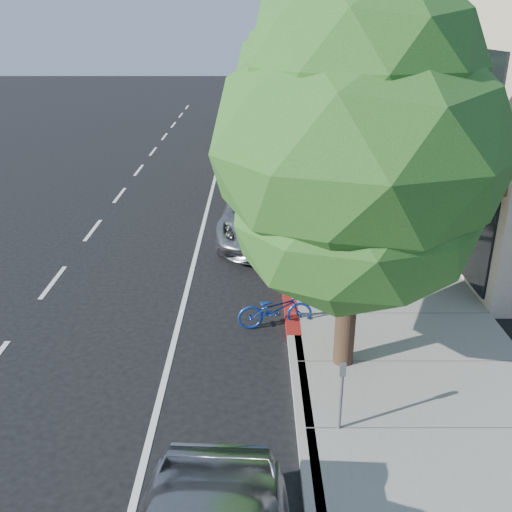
{
  "coord_description": "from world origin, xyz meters",
  "views": [
    {
      "loc": [
        -0.84,
        -11.65,
        6.46
      ],
      "look_at": [
        -0.83,
        0.56,
        1.35
      ],
      "focal_mm": 40.0,
      "sensor_mm": 36.0,
      "label": 1
    }
  ],
  "objects_px": {
    "street_tree_2": "(303,89)",
    "street_tree_3": "(293,58)",
    "dark_suv_far": "(261,120)",
    "bicycle": "(275,309)",
    "street_tree_4": "(286,54)",
    "silver_suv": "(266,211)",
    "cyclist": "(260,234)",
    "street_tree_5": "(282,54)",
    "dark_sedan": "(264,180)",
    "street_tree_1": "(321,89)",
    "white_pickup": "(246,146)",
    "street_tree_0": "(357,151)",
    "pedestrian": "(316,184)"
  },
  "relations": [
    {
      "from": "pedestrian",
      "to": "street_tree_0",
      "type": "bearing_deg",
      "value": 60.7
    },
    {
      "from": "street_tree_3",
      "to": "white_pickup",
      "type": "relative_size",
      "value": 1.52
    },
    {
      "from": "street_tree_1",
      "to": "street_tree_3",
      "type": "height_order",
      "value": "same"
    },
    {
      "from": "street_tree_1",
      "to": "white_pickup",
      "type": "xyz_separation_m",
      "value": [
        -2.19,
        11.84,
        -3.99
      ]
    },
    {
      "from": "street_tree_5",
      "to": "dark_sedan",
      "type": "height_order",
      "value": "street_tree_5"
    },
    {
      "from": "street_tree_3",
      "to": "cyclist",
      "type": "height_order",
      "value": "street_tree_3"
    },
    {
      "from": "street_tree_4",
      "to": "cyclist",
      "type": "relative_size",
      "value": 3.75
    },
    {
      "from": "dark_sedan",
      "to": "dark_suv_far",
      "type": "xyz_separation_m",
      "value": [
        -0.0,
        13.94,
        0.02
      ]
    },
    {
      "from": "street_tree_4",
      "to": "dark_sedan",
      "type": "relative_size",
      "value": 1.7
    },
    {
      "from": "street_tree_5",
      "to": "street_tree_2",
      "type": "bearing_deg",
      "value": -90.0
    },
    {
      "from": "silver_suv",
      "to": "street_tree_2",
      "type": "bearing_deg",
      "value": 75.0
    },
    {
      "from": "dark_sedan",
      "to": "pedestrian",
      "type": "relative_size",
      "value": 2.51
    },
    {
      "from": "street_tree_0",
      "to": "pedestrian",
      "type": "bearing_deg",
      "value": 87.52
    },
    {
      "from": "street_tree_0",
      "to": "street_tree_1",
      "type": "distance_m",
      "value": 6.01
    },
    {
      "from": "white_pickup",
      "to": "dark_suv_far",
      "type": "relative_size",
      "value": 1.18
    },
    {
      "from": "street_tree_2",
      "to": "dark_suv_far",
      "type": "bearing_deg",
      "value": 95.89
    },
    {
      "from": "cyclist",
      "to": "dark_suv_far",
      "type": "xyz_separation_m",
      "value": [
        0.2,
        20.57,
        -0.24
      ]
    },
    {
      "from": "cyclist",
      "to": "street_tree_4",
      "type": "bearing_deg",
      "value": 14.7
    },
    {
      "from": "street_tree_4",
      "to": "white_pickup",
      "type": "xyz_separation_m",
      "value": [
        -2.19,
        -6.16,
        -3.84
      ]
    },
    {
      "from": "street_tree_0",
      "to": "cyclist",
      "type": "xyz_separation_m",
      "value": [
        -1.6,
        5.0,
        -3.4
      ]
    },
    {
      "from": "street_tree_0",
      "to": "street_tree_3",
      "type": "bearing_deg",
      "value": 90.0
    },
    {
      "from": "street_tree_3",
      "to": "street_tree_1",
      "type": "bearing_deg",
      "value": -90.0
    },
    {
      "from": "cyclist",
      "to": "white_pickup",
      "type": "height_order",
      "value": "cyclist"
    },
    {
      "from": "street_tree_1",
      "to": "dark_suv_far",
      "type": "relative_size",
      "value": 1.8
    },
    {
      "from": "street_tree_4",
      "to": "white_pickup",
      "type": "bearing_deg",
      "value": -109.58
    },
    {
      "from": "street_tree_2",
      "to": "street_tree_3",
      "type": "distance_m",
      "value": 6.04
    },
    {
      "from": "street_tree_5",
      "to": "white_pickup",
      "type": "relative_size",
      "value": 1.36
    },
    {
      "from": "street_tree_5",
      "to": "cyclist",
      "type": "bearing_deg",
      "value": -93.66
    },
    {
      "from": "dark_sedan",
      "to": "pedestrian",
      "type": "xyz_separation_m",
      "value": [
        1.84,
        -1.6,
        0.3
      ]
    },
    {
      "from": "street_tree_1",
      "to": "cyclist",
      "type": "bearing_deg",
      "value": -147.99
    },
    {
      "from": "silver_suv",
      "to": "dark_suv_far",
      "type": "bearing_deg",
      "value": 92.28
    },
    {
      "from": "street_tree_4",
      "to": "silver_suv",
      "type": "bearing_deg",
      "value": -94.85
    },
    {
      "from": "street_tree_4",
      "to": "pedestrian",
      "type": "bearing_deg",
      "value": -88.22
    },
    {
      "from": "cyclist",
      "to": "street_tree_1",
      "type": "bearing_deg",
      "value": -38.48
    },
    {
      "from": "street_tree_5",
      "to": "bicycle",
      "type": "bearing_deg",
      "value": -92.62
    },
    {
      "from": "bicycle",
      "to": "white_pickup",
      "type": "height_order",
      "value": "white_pickup"
    },
    {
      "from": "street_tree_2",
      "to": "cyclist",
      "type": "xyz_separation_m",
      "value": [
        -1.6,
        -7.0,
        -3.06
      ]
    },
    {
      "from": "street_tree_2",
      "to": "silver_suv",
      "type": "xyz_separation_m",
      "value": [
        -1.4,
        -4.5,
        -3.2
      ]
    },
    {
      "from": "street_tree_0",
      "to": "dark_sedan",
      "type": "xyz_separation_m",
      "value": [
        -1.4,
        11.63,
        -3.67
      ]
    },
    {
      "from": "silver_suv",
      "to": "street_tree_5",
      "type": "bearing_deg",
      "value": 88.72
    },
    {
      "from": "street_tree_3",
      "to": "dark_suv_far",
      "type": "bearing_deg",
      "value": 100.48
    },
    {
      "from": "bicycle",
      "to": "street_tree_2",
      "type": "bearing_deg",
      "value": -16.24
    },
    {
      "from": "bicycle",
      "to": "white_pickup",
      "type": "distance_m",
      "value": 16.23
    },
    {
      "from": "street_tree_2",
      "to": "bicycle",
      "type": "distance_m",
      "value": 11.05
    },
    {
      "from": "street_tree_0",
      "to": "silver_suv",
      "type": "distance_m",
      "value": 8.41
    },
    {
      "from": "street_tree_2",
      "to": "street_tree_5",
      "type": "relative_size",
      "value": 0.98
    },
    {
      "from": "street_tree_2",
      "to": "street_tree_4",
      "type": "xyz_separation_m",
      "value": [
        0.0,
        12.0,
        0.54
      ]
    },
    {
      "from": "street_tree_2",
      "to": "street_tree_3",
      "type": "xyz_separation_m",
      "value": [
        0.0,
        6.0,
        0.72
      ]
    },
    {
      "from": "street_tree_3",
      "to": "dark_sedan",
      "type": "xyz_separation_m",
      "value": [
        -1.4,
        -6.37,
        -4.05
      ]
    },
    {
      "from": "street_tree_4",
      "to": "street_tree_5",
      "type": "height_order",
      "value": "street_tree_4"
    }
  ]
}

